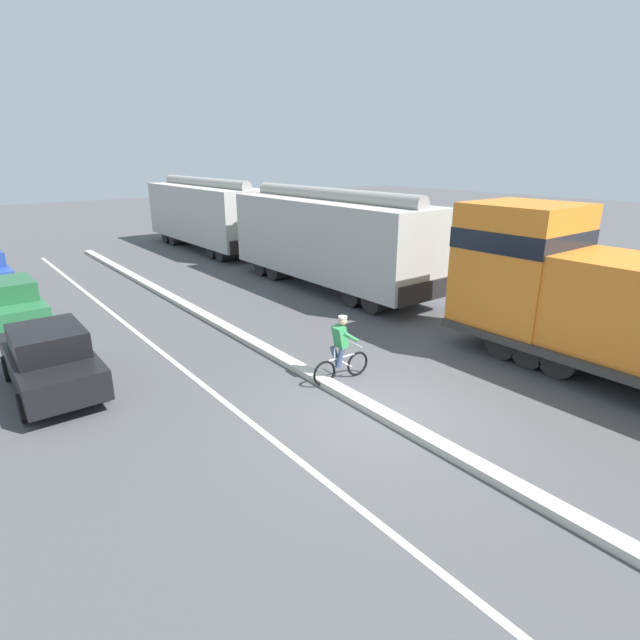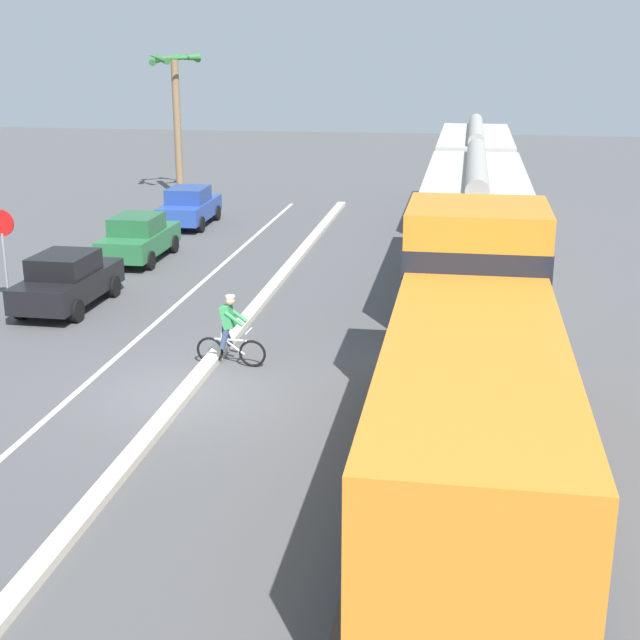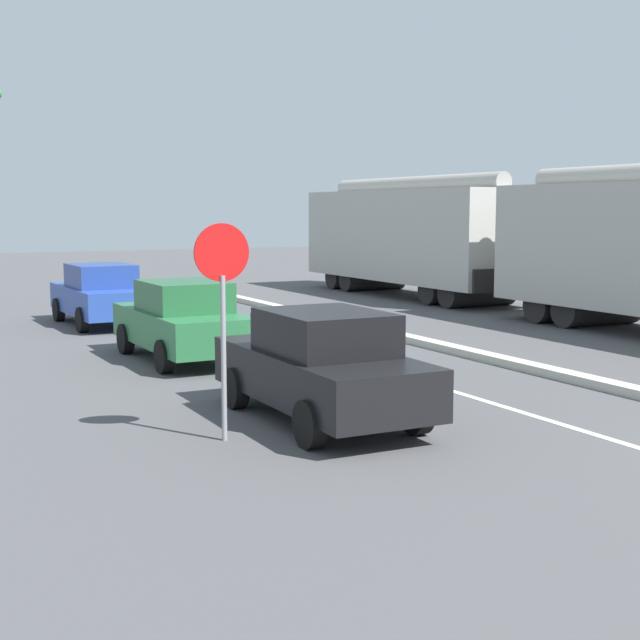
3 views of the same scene
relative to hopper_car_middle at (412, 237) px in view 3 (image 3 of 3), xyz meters
name	(u,v)px [view 3 (image 3 of 3)]	position (x,y,z in m)	size (l,w,h in m)	color
median_curb	(586,380)	(-6.06, -14.80, -2.00)	(0.36, 36.00, 0.16)	beige
lane_stripe	(475,398)	(-8.46, -14.80, -2.07)	(0.14, 36.00, 0.01)	silver
hopper_car_middle	(412,237)	(0.00, 0.00, 0.00)	(2.90, 10.60, 4.18)	#B1AFA7
parked_car_black	(321,366)	(-11.41, -15.03, -1.26)	(1.87, 4.22, 1.62)	black
parked_car_green	(182,320)	(-11.49, -9.06, -1.26)	(1.87, 4.22, 1.62)	#286B3D
parked_car_blue	(100,294)	(-11.63, -2.75, -1.26)	(1.91, 4.24, 1.62)	#28479E
stop_sign	(222,289)	(-13.06, -15.41, -0.05)	(0.76, 0.08, 2.88)	gray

